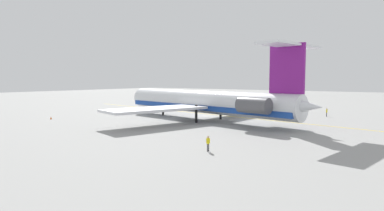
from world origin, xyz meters
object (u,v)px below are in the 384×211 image
main_jetliner (209,102)px  ground_crew_near_nose (327,111)px  safety_cone_wingtip (179,107)px  ground_crew_portside (208,142)px  safety_cone_nose (51,118)px  ground_crew_near_tail (197,104)px

main_jetliner → ground_crew_near_nose: (-16.99, -20.58, -2.52)m
safety_cone_wingtip → ground_crew_near_nose: bearing=-176.7°
main_jetliner → safety_cone_wingtip: (21.23, -18.41, -3.40)m
ground_crew_portside → safety_cone_nose: ground_crew_portside is taller
ground_crew_portside → ground_crew_near_tail: bearing=-19.8°
ground_crew_near_nose → safety_cone_nose: size_ratio=3.34×
main_jetliner → ground_crew_portside: bearing=132.3°
main_jetliner → safety_cone_wingtip: 28.30m
safety_cone_wingtip → ground_crew_near_tail: bearing=-116.5°
safety_cone_nose → safety_cone_wingtip: same height
ground_crew_near_nose → ground_crew_portside: bearing=-121.5°
ground_crew_near_tail → safety_cone_nose: bearing=163.4°
ground_crew_portside → safety_cone_wingtip: ground_crew_portside is taller
main_jetliner → ground_crew_near_nose: bearing=-119.2°
ground_crew_near_nose → ground_crew_portside: (2.96, 43.09, -0.05)m
ground_crew_portside → safety_cone_wingtip: bearing=-14.3°
ground_crew_near_nose → safety_cone_wingtip: 38.29m
main_jetliner → ground_crew_portside: (-14.03, 22.50, -2.57)m
ground_crew_near_nose → safety_cone_wingtip: bearing=155.7°
ground_crew_near_nose → ground_crew_portside: size_ratio=1.05×
safety_cone_nose → safety_cone_wingtip: (-6.10, -34.40, 0.00)m
safety_cone_wingtip → safety_cone_nose: bearing=79.9°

